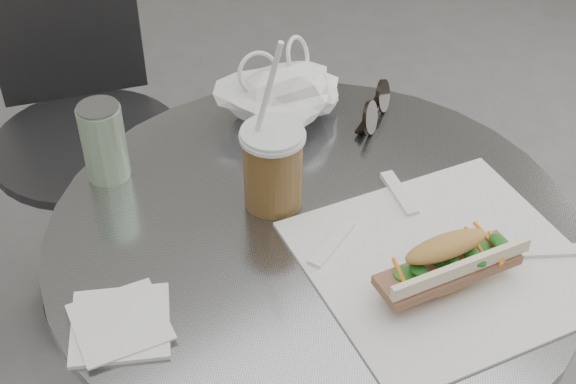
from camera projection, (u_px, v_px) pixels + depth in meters
cafe_table at (311, 350)px, 1.31m from camera, size 0.76×0.76×0.74m
chair_far at (95, 181)px, 1.83m from camera, size 0.43×0.45×0.77m
sandwich_paper at (445, 262)px, 1.08m from camera, size 0.42×0.41×0.00m
banh_mi at (446, 265)px, 1.02m from camera, size 0.25×0.14×0.08m
iced_coffee at (273, 166)px, 1.13m from camera, size 0.09×0.09×0.27m
sunglasses at (375, 109)px, 1.32m from camera, size 0.12×0.08×0.06m
plastic_bag at (285, 97)px, 1.30m from camera, size 0.21×0.18×0.10m
napkin_stack at (120, 324)px, 0.99m from camera, size 0.17×0.17×0.01m
drink_can at (104, 142)px, 1.18m from camera, size 0.07×0.07×0.12m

